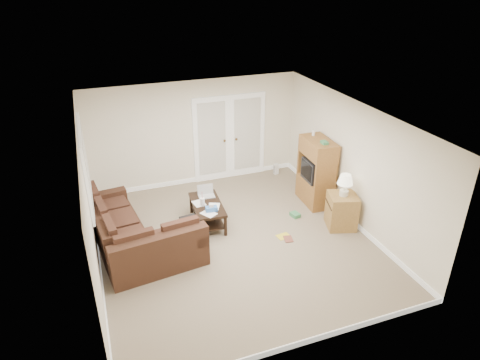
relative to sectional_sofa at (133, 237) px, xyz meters
name	(u,v)px	position (x,y,z in m)	size (l,w,h in m)	color
floor	(234,241)	(1.85, -0.33, -0.31)	(5.50, 5.50, 0.00)	gray
ceiling	(233,117)	(1.85, -0.33, 2.19)	(5.00, 5.50, 0.02)	white
wall_left	(89,207)	(-0.65, -0.33, 0.94)	(0.02, 5.50, 2.50)	white
wall_right	(353,163)	(4.35, -0.33, 0.94)	(0.02, 5.50, 2.50)	white
wall_back	(195,133)	(1.85, 2.42, 0.94)	(5.00, 0.02, 2.50)	white
wall_front	(306,275)	(1.85, -3.08, 0.94)	(5.00, 0.02, 2.50)	white
baseboards	(234,238)	(1.85, -0.33, -0.26)	(5.00, 5.50, 0.10)	white
french_doors	(230,138)	(2.70, 2.39, 0.72)	(1.80, 0.05, 2.13)	white
window_left	(86,166)	(-0.61, 0.67, 1.24)	(0.05, 1.92, 1.42)	white
sectional_sofa	(133,237)	(0.00, 0.00, 0.00)	(2.03, 2.66, 0.80)	#3E2418
coffee_table	(207,212)	(1.55, 0.47, -0.06)	(0.65, 1.18, 0.78)	black
tv_armoire	(316,171)	(4.05, 0.51, 0.44)	(0.56, 0.95, 1.60)	#915E2C
side_cabinet	(342,208)	(4.05, -0.58, 0.11)	(0.69, 0.69, 1.16)	olive
space_heater	(276,169)	(3.85, 2.12, -0.18)	(0.11, 0.09, 0.27)	white
floor_magazine	(284,236)	(2.81, -0.52, -0.31)	(0.26, 0.20, 0.01)	gold
floor_greenbox	(295,215)	(3.36, 0.07, -0.27)	(0.15, 0.20, 0.08)	#3C8450
floor_book	(284,239)	(2.77, -0.63, -0.30)	(0.16, 0.22, 0.02)	brown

